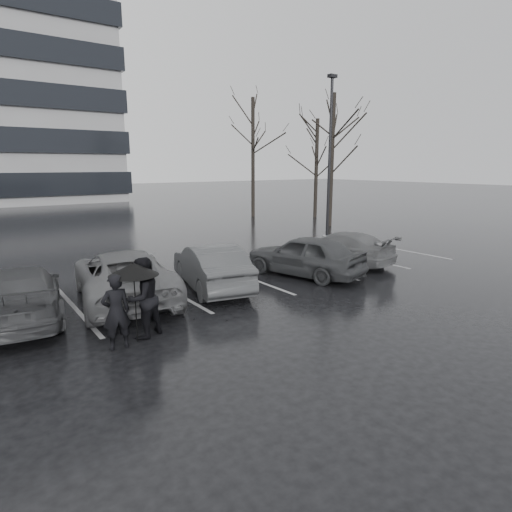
{
  "coord_description": "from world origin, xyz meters",
  "views": [
    {
      "loc": [
        -7.38,
        -9.19,
        3.76
      ],
      "look_at": [
        -0.12,
        1.0,
        1.1
      ],
      "focal_mm": 30.0,
      "sensor_mm": 36.0,
      "label": 1
    }
  ],
  "objects_px": {
    "car_west_b": "(124,275)",
    "car_west_c": "(20,294)",
    "car_east": "(340,248)",
    "car_main": "(305,255)",
    "tree_north": "(253,158)",
    "tree_ne": "(316,169)",
    "pedestrian_right": "(143,298)",
    "pedestrian_left": "(116,312)",
    "lamp_post": "(329,167)",
    "car_west_a": "(211,266)",
    "tree_east": "(332,161)"
  },
  "relations": [
    {
      "from": "car_west_a",
      "to": "car_west_c",
      "type": "height_order",
      "value": "car_west_a"
    },
    {
      "from": "pedestrian_right",
      "to": "tree_north",
      "type": "xyz_separation_m",
      "value": [
        15.2,
        17.42,
        3.34
      ]
    },
    {
      "from": "lamp_post",
      "to": "tree_north",
      "type": "distance_m",
      "value": 10.74
    },
    {
      "from": "tree_east",
      "to": "tree_north",
      "type": "distance_m",
      "value": 7.08
    },
    {
      "from": "lamp_post",
      "to": "pedestrian_left",
      "type": "bearing_deg",
      "value": -151.21
    },
    {
      "from": "car_west_a",
      "to": "car_west_c",
      "type": "bearing_deg",
      "value": 9.68
    },
    {
      "from": "pedestrian_right",
      "to": "tree_east",
      "type": "bearing_deg",
      "value": -169.97
    },
    {
      "from": "car_west_b",
      "to": "car_west_c",
      "type": "relative_size",
      "value": 1.13
    },
    {
      "from": "car_west_b",
      "to": "pedestrian_left",
      "type": "distance_m",
      "value": 3.41
    },
    {
      "from": "car_east",
      "to": "car_west_c",
      "type": "bearing_deg",
      "value": -10.76
    },
    {
      "from": "car_west_a",
      "to": "car_east",
      "type": "height_order",
      "value": "car_west_a"
    },
    {
      "from": "car_west_c",
      "to": "lamp_post",
      "type": "distance_m",
      "value": 15.57
    },
    {
      "from": "pedestrian_right",
      "to": "car_west_c",
      "type": "bearing_deg",
      "value": -76.04
    },
    {
      "from": "car_west_b",
      "to": "car_east",
      "type": "bearing_deg",
      "value": -171.93
    },
    {
      "from": "car_west_b",
      "to": "car_main",
      "type": "bearing_deg",
      "value": -178.46
    },
    {
      "from": "lamp_post",
      "to": "tree_north",
      "type": "relative_size",
      "value": 0.95
    },
    {
      "from": "car_east",
      "to": "tree_ne",
      "type": "distance_m",
      "value": 15.56
    },
    {
      "from": "car_main",
      "to": "car_west_c",
      "type": "relative_size",
      "value": 0.92
    },
    {
      "from": "car_west_a",
      "to": "lamp_post",
      "type": "height_order",
      "value": "lamp_post"
    },
    {
      "from": "car_west_a",
      "to": "tree_east",
      "type": "xyz_separation_m",
      "value": [
        13.05,
        7.9,
        3.31
      ]
    },
    {
      "from": "car_main",
      "to": "pedestrian_right",
      "type": "xyz_separation_m",
      "value": [
        -6.56,
        -2.01,
        0.19
      ]
    },
    {
      "from": "car_west_c",
      "to": "car_east",
      "type": "bearing_deg",
      "value": -172.53
    },
    {
      "from": "car_west_c",
      "to": "tree_ne",
      "type": "height_order",
      "value": "tree_ne"
    },
    {
      "from": "car_west_c",
      "to": "car_east",
      "type": "xyz_separation_m",
      "value": [
        11.05,
        -0.17,
        -0.04
      ]
    },
    {
      "from": "car_west_b",
      "to": "pedestrian_right",
      "type": "bearing_deg",
      "value": 89.35
    },
    {
      "from": "car_west_b",
      "to": "lamp_post",
      "type": "relative_size",
      "value": 0.64
    },
    {
      "from": "car_west_a",
      "to": "car_west_b",
      "type": "relative_size",
      "value": 0.81
    },
    {
      "from": "car_main",
      "to": "car_west_b",
      "type": "distance_m",
      "value": 6.08
    },
    {
      "from": "pedestrian_left",
      "to": "pedestrian_right",
      "type": "bearing_deg",
      "value": -154.97
    },
    {
      "from": "car_east",
      "to": "tree_north",
      "type": "xyz_separation_m",
      "value": [
        6.22,
        14.8,
        3.63
      ]
    },
    {
      "from": "car_main",
      "to": "car_west_c",
      "type": "distance_m",
      "value": 8.67
    },
    {
      "from": "car_west_c",
      "to": "tree_north",
      "type": "relative_size",
      "value": 0.54
    },
    {
      "from": "pedestrian_left",
      "to": "tree_north",
      "type": "distance_m",
      "value": 24.02
    },
    {
      "from": "car_west_a",
      "to": "tree_east",
      "type": "bearing_deg",
      "value": -136.23
    },
    {
      "from": "car_east",
      "to": "tree_ne",
      "type": "xyz_separation_m",
      "value": [
        9.72,
        11.8,
        2.88
      ]
    },
    {
      "from": "car_west_a",
      "to": "tree_north",
      "type": "bearing_deg",
      "value": -116.38
    },
    {
      "from": "car_west_a",
      "to": "car_east",
      "type": "xyz_separation_m",
      "value": [
        5.83,
        0.1,
        -0.07
      ]
    },
    {
      "from": "car_main",
      "to": "car_west_a",
      "type": "distance_m",
      "value": 3.45
    },
    {
      "from": "car_west_c",
      "to": "pedestrian_right",
      "type": "bearing_deg",
      "value": 135.01
    },
    {
      "from": "tree_east",
      "to": "pedestrian_right",
      "type": "bearing_deg",
      "value": -147.25
    },
    {
      "from": "car_main",
      "to": "tree_east",
      "type": "distance_m",
      "value": 13.21
    },
    {
      "from": "car_west_a",
      "to": "lamp_post",
      "type": "xyz_separation_m",
      "value": [
        9.46,
        4.49,
        3.0
      ]
    },
    {
      "from": "car_west_a",
      "to": "tree_north",
      "type": "height_order",
      "value": "tree_north"
    },
    {
      "from": "pedestrian_right",
      "to": "lamp_post",
      "type": "distance_m",
      "value": 14.69
    },
    {
      "from": "pedestrian_right",
      "to": "car_west_a",
      "type": "bearing_deg",
      "value": -164.01
    },
    {
      "from": "car_main",
      "to": "tree_north",
      "type": "distance_m",
      "value": 18.02
    },
    {
      "from": "car_west_c",
      "to": "tree_east",
      "type": "distance_m",
      "value": 20.08
    },
    {
      "from": "car_west_a",
      "to": "car_west_b",
      "type": "xyz_separation_m",
      "value": [
        -2.6,
        0.38,
        0.03
      ]
    },
    {
      "from": "pedestrian_left",
      "to": "pedestrian_right",
      "type": "distance_m",
      "value": 0.74
    },
    {
      "from": "lamp_post",
      "to": "tree_east",
      "type": "xyz_separation_m",
      "value": [
        3.6,
        3.4,
        0.31
      ]
    }
  ]
}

